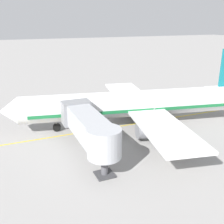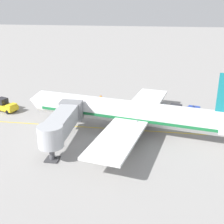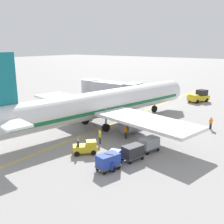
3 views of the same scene
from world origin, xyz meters
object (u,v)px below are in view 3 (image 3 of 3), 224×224
parked_airliner (104,104)px  baggage_tug_lead (112,160)px  ground_crew_loader (126,131)px  baggage_cart_third_in_train (108,161)px  jet_bridge (109,89)px  baggage_cart_second_in_train (133,151)px  ground_crew_wing_walker (211,123)px  baggage_cart_front (149,143)px  baggage_tug_trailing (86,147)px  pushback_tractor (199,96)px  ground_crew_marshaller (100,136)px

parked_airliner → baggage_tug_lead: size_ratio=13.70×
parked_airliner → ground_crew_loader: (5.57, -2.82, -2.23)m
parked_airliner → baggage_cart_third_in_train: (8.96, -10.95, -2.24)m
jet_bridge → baggage_cart_third_in_train: jet_bridge is taller
baggage_cart_second_in_train → parked_airliner: bearing=141.3°
baggage_cart_second_in_train → ground_crew_wing_walker: (3.32, 14.98, 0.00)m
parked_airliner → jet_bridge: size_ratio=3.02×
baggage_cart_front → ground_crew_wing_walker: size_ratio=1.76×
baggage_tug_trailing → baggage_cart_third_in_train: 4.56m
baggage_cart_front → ground_crew_loader: 4.78m
pushback_tractor → baggage_tug_lead: (3.32, -34.45, -0.39)m
baggage_cart_front → ground_crew_marshaller: ground_crew_marshaller is taller
baggage_cart_front → baggage_cart_third_in_train: bearing=-98.9°
parked_airliner → ground_crew_loader: size_ratio=21.98×
parked_airliner → ground_crew_wing_walker: parked_airliner is taller
baggage_cart_front → jet_bridge: bearing=138.8°
baggage_cart_front → ground_crew_loader: (-4.36, 1.94, 0.00)m
parked_airliner → ground_crew_wing_walker: (12.97, 7.23, -2.23)m
baggage_tug_lead → baggage_cart_front: baggage_tug_lead is taller
baggage_tug_trailing → baggage_cart_third_in_train: bearing=-20.9°
jet_bridge → pushback_tractor: 19.15m
baggage_cart_third_in_train → ground_crew_loader: ground_crew_loader is taller
parked_airliner → ground_crew_marshaller: parked_airliner is taller
parked_airliner → baggage_tug_lead: (8.85, -10.15, -2.47)m
baggage_cart_second_in_train → ground_crew_marshaller: (-5.54, 1.60, 0.00)m
jet_bridge → ground_crew_loader: size_ratio=7.29×
parked_airliner → ground_crew_loader: 6.63m
baggage_cart_third_in_train → jet_bridge: bearing=126.7°
baggage_cart_second_in_train → baggage_tug_lead: bearing=-108.4°
baggage_tug_lead → baggage_cart_third_in_train: baggage_tug_lead is taller
baggage_tug_trailing → pushback_tractor: bearing=88.6°
baggage_tug_trailing → ground_crew_wing_walker: size_ratio=1.56×
pushback_tractor → baggage_tug_lead: 34.61m
baggage_tug_lead → ground_crew_wing_walker: (4.12, 17.39, 0.24)m
baggage_cart_second_in_train → baggage_cart_third_in_train: size_ratio=1.00×
parked_airliner → baggage_cart_third_in_train: 14.33m
baggage_cart_third_in_train → ground_crew_wing_walker: ground_crew_wing_walker is taller
pushback_tractor → baggage_tug_trailing: 33.64m
ground_crew_loader → baggage_cart_front: bearing=-24.0°
baggage_tug_trailing → baggage_tug_lead: bearing=-11.3°
ground_crew_loader → ground_crew_marshaller: same height
ground_crew_wing_walker → ground_crew_loader: 12.49m
baggage_tug_lead → ground_crew_marshaller: ground_crew_marshaller is taller
pushback_tractor → baggage_tug_trailing: pushback_tractor is taller
baggage_tug_lead → ground_crew_marshaller: (-4.74, 4.00, 0.24)m
jet_bridge → pushback_tractor: jet_bridge is taller
ground_crew_marshaller → baggage_cart_front: bearing=13.4°
baggage_tug_lead → ground_crew_loader: 8.03m
parked_airliner → pushback_tractor: (5.54, 24.30, -2.09)m
baggage_cart_second_in_train → ground_crew_loader: (-4.09, 4.92, 0.00)m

